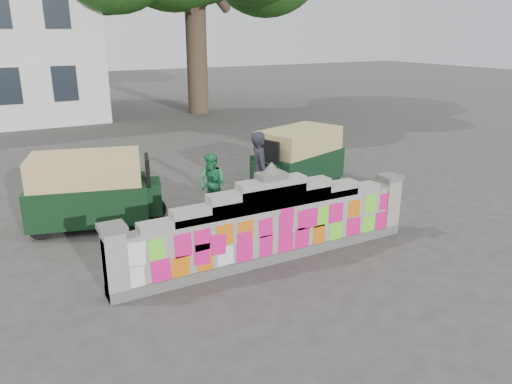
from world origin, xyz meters
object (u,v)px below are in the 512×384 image
Objects in this scene: cyclist_bike at (259,196)px; rickshaw_left at (91,189)px; cyclist_rider at (260,181)px; pedestrian at (212,184)px; rickshaw_right at (297,157)px.

cyclist_bike is 0.67× the size of rickshaw_left.
cyclist_rider is at bearing -74.95° from cyclist_bike.
rickshaw_right is (3.03, 0.83, 0.12)m from pedestrian.
rickshaw_right is at bearing 77.23° from pedestrian.
cyclist_bike is at bearing -6.92° from rickshaw_left.
rickshaw_left is (-3.60, 1.46, 0.32)m from cyclist_bike.
rickshaw_left is at bearing -16.29° from rickshaw_right.
rickshaw_left is at bearing -130.40° from pedestrian.
rickshaw_right is at bearing -37.12° from cyclist_bike.
pedestrian is 0.48× the size of rickshaw_left.
rickshaw_left is 1.00× the size of rickshaw_right.
cyclist_bike is at bearing 19.21° from rickshaw_right.
cyclist_bike is 2.79m from rickshaw_right.
rickshaw_left reaches higher than rickshaw_right.
cyclist_rider is 2.77m from rickshaw_right.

